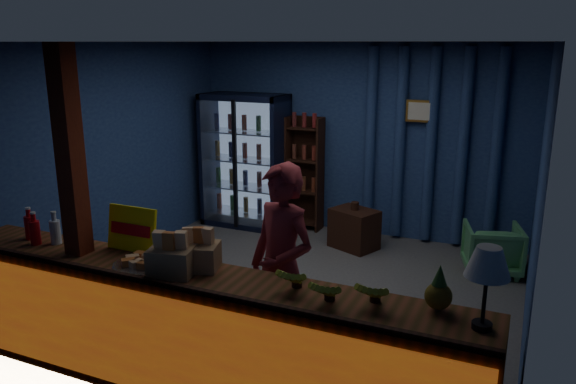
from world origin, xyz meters
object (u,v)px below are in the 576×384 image
object	(u,v)px
pastry_tray	(143,263)
shopkeeper	(282,268)
table_lamp	(488,265)
green_chair	(492,249)

from	to	relation	value
pastry_tray	shopkeeper	bearing A→B (deg)	34.28
pastry_tray	table_lamp	xyz separation A→B (m)	(2.45, 0.04, 0.38)
table_lamp	pastry_tray	bearing A→B (deg)	-179.00
shopkeeper	pastry_tray	size ratio (longest dim) A/B	3.77
shopkeeper	pastry_tray	world-z (taller)	shopkeeper
shopkeeper	green_chair	xyz separation A→B (m)	(1.41, 2.76, -0.57)
pastry_tray	table_lamp	size ratio (longest dim) A/B	0.88
table_lamp	shopkeeper	bearing A→B (deg)	160.33
green_chair	table_lamp	xyz separation A→B (m)	(0.15, -3.32, 1.07)
shopkeeper	green_chair	size ratio (longest dim) A/B	2.71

